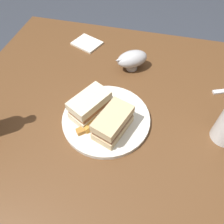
{
  "coord_description": "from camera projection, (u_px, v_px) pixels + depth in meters",
  "views": [
    {
      "loc": [
        0.08,
        -0.41,
        1.3
      ],
      "look_at": [
        -0.02,
        -0.01,
        0.78
      ],
      "focal_mm": 34.96,
      "sensor_mm": 36.0,
      "label": 1
    }
  ],
  "objects": [
    {
      "name": "ground_plane",
      "position": [
        115.0,
        192.0,
        1.28
      ],
      "size": [
        6.0,
        6.0,
        0.0
      ],
      "primitive_type": "plane",
      "color": "#333842"
    },
    {
      "name": "dining_table",
      "position": [
        116.0,
        165.0,
        0.99
      ],
      "size": [
        1.09,
        0.99,
        0.75
      ],
      "primitive_type": "cube",
      "color": "brown",
      "rests_on": "ground"
    },
    {
      "name": "plate",
      "position": [
        106.0,
        119.0,
        0.68
      ],
      "size": [
        0.27,
        0.27,
        0.01
      ],
      "primitive_type": "cylinder",
      "color": "silver",
      "rests_on": "dining_table"
    },
    {
      "name": "sandwich_half_left",
      "position": [
        90.0,
        106.0,
        0.66
      ],
      "size": [
        0.12,
        0.14,
        0.07
      ],
      "color": "beige",
      "rests_on": "plate"
    },
    {
      "name": "sandwich_half_right",
      "position": [
        113.0,
        123.0,
        0.62
      ],
      "size": [
        0.11,
        0.14,
        0.07
      ],
      "color": "#CCB284",
      "rests_on": "plate"
    },
    {
      "name": "potato_wedge_front",
      "position": [
        95.0,
        126.0,
        0.64
      ],
      "size": [
        0.06,
        0.05,
        0.02
      ],
      "primitive_type": "cube",
      "rotation": [
        0.0,
        0.0,
        2.52
      ],
      "color": "gold",
      "rests_on": "plate"
    },
    {
      "name": "potato_wedge_middle",
      "position": [
        100.0,
        128.0,
        0.64
      ],
      "size": [
        0.04,
        0.05,
        0.02
      ],
      "primitive_type": "cube",
      "rotation": [
        0.0,
        0.0,
        0.85
      ],
      "color": "#AD702D",
      "rests_on": "plate"
    },
    {
      "name": "potato_wedge_back",
      "position": [
        83.0,
        130.0,
        0.64
      ],
      "size": [
        0.04,
        0.04,
        0.01
      ],
      "primitive_type": "cube",
      "rotation": [
        0.0,
        0.0,
        0.71
      ],
      "color": "#AD702D",
      "rests_on": "plate"
    },
    {
      "name": "potato_wedge_left_edge",
      "position": [
        96.0,
        123.0,
        0.65
      ],
      "size": [
        0.05,
        0.04,
        0.02
      ],
      "primitive_type": "cube",
      "rotation": [
        0.0,
        0.0,
        3.57
      ],
      "color": "gold",
      "rests_on": "plate"
    },
    {
      "name": "potato_wedge_right_edge",
      "position": [
        92.0,
        125.0,
        0.64
      ],
      "size": [
        0.04,
        0.05,
        0.02
      ],
      "primitive_type": "cube",
      "rotation": [
        0.0,
        0.0,
        0.97
      ],
      "color": "gold",
      "rests_on": "plate"
    },
    {
      "name": "gravy_boat",
      "position": [
        133.0,
        59.0,
        0.8
      ],
      "size": [
        0.13,
        0.12,
        0.07
      ],
      "color": "#B7B7BC",
      "rests_on": "dining_table"
    },
    {
      "name": "napkin",
      "position": [
        87.0,
        43.0,
        0.93
      ],
      "size": [
        0.14,
        0.13,
        0.01
      ],
      "primitive_type": "cube",
      "rotation": [
        0.0,
        0.0,
        -0.4
      ],
      "color": "silver",
      "rests_on": "dining_table"
    }
  ]
}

